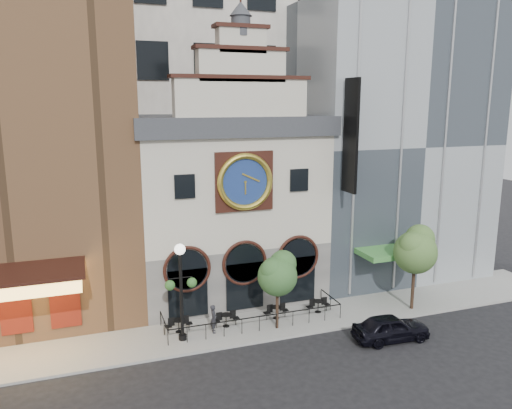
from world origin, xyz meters
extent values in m
plane|color=black|center=(0.00, 0.00, 0.00)|extent=(120.00, 120.00, 0.00)
cube|color=gray|center=(0.00, 2.50, 0.07)|extent=(44.00, 5.00, 0.15)
cube|color=#605E5B|center=(0.00, 8.00, 2.15)|extent=(12.00, 8.00, 4.00)
cube|color=beige|center=(0.00, 8.00, 7.65)|extent=(12.00, 8.00, 7.00)
cube|color=#2D3035|center=(0.00, 8.00, 11.75)|extent=(12.60, 8.60, 1.20)
cube|color=black|center=(0.00, 3.92, 8.55)|extent=(3.60, 0.25, 3.60)
cylinder|color=navy|center=(0.00, 3.78, 8.55)|extent=(3.10, 0.12, 3.10)
torus|color=gold|center=(0.00, 3.70, 8.55)|extent=(3.46, 0.36, 3.46)
cylinder|color=#2D3035|center=(0.00, 4.40, 17.45)|extent=(1.10, 1.10, 1.10)
cone|color=#2D3035|center=(0.00, 4.40, 18.40)|extent=(1.30, 1.30, 0.80)
cube|color=brown|center=(-13.00, 10.00, 12.65)|extent=(14.00, 12.00, 25.00)
cube|color=#FFBF59|center=(-13.00, 2.30, 4.35)|extent=(7.00, 3.40, 0.70)
cube|color=black|center=(-13.00, 2.30, 4.80)|extent=(7.40, 3.80, 0.15)
cube|color=maroon|center=(-13.00, 3.95, 2.15)|extent=(5.60, 0.15, 2.60)
cube|color=gray|center=(13.00, 10.00, 10.15)|extent=(14.00, 12.00, 20.00)
cube|color=#448D40|center=(10.00, 2.80, 3.45)|extent=(4.50, 2.40, 0.35)
cube|color=black|center=(6.60, 3.00, 11.15)|extent=(0.18, 1.60, 7.00)
cube|color=silver|center=(0.00, 20.00, 20.00)|extent=(20.00, 16.00, 40.00)
cylinder|color=black|center=(-4.44, 2.62, 0.89)|extent=(0.68, 0.68, 0.03)
cylinder|color=black|center=(-4.44, 2.62, 0.52)|extent=(0.06, 0.06, 0.72)
cylinder|color=black|center=(-1.65, 2.42, 0.89)|extent=(0.68, 0.68, 0.03)
cylinder|color=black|center=(-1.65, 2.42, 0.52)|extent=(0.06, 0.06, 0.72)
cylinder|color=black|center=(1.55, 2.48, 0.89)|extent=(0.68, 0.68, 0.03)
cylinder|color=black|center=(1.55, 2.48, 0.52)|extent=(0.06, 0.06, 0.72)
cylinder|color=black|center=(4.40, 2.45, 0.89)|extent=(0.68, 0.68, 0.03)
cylinder|color=black|center=(4.40, 2.45, 0.52)|extent=(0.06, 0.06, 0.72)
imported|color=black|center=(6.72, -2.04, 0.75)|extent=(4.48, 2.03, 1.49)
imported|color=black|center=(-2.54, 1.93, 0.98)|extent=(0.48, 0.66, 1.67)
cylinder|color=black|center=(-4.42, 1.63, 2.68)|extent=(0.18, 0.18, 5.07)
cylinder|color=black|center=(-4.42, 1.63, 0.30)|extent=(0.45, 0.45, 0.30)
sphere|color=white|center=(-4.42, 1.63, 5.42)|extent=(0.61, 0.61, 0.61)
sphere|color=#2F5E25|center=(-5.02, 1.62, 3.45)|extent=(0.57, 0.57, 0.57)
sphere|color=#2F5E25|center=(-3.81, 1.63, 3.45)|extent=(0.57, 0.57, 0.57)
cylinder|color=#382619|center=(1.13, 1.26, 1.39)|extent=(0.18, 0.18, 2.49)
sphere|color=#2A5522|center=(1.13, 1.26, 3.35)|extent=(2.31, 2.31, 2.31)
sphere|color=#2A5522|center=(1.58, 1.53, 3.97)|extent=(1.60, 1.60, 1.60)
sphere|color=#2A5522|center=(0.78, 1.08, 3.79)|extent=(1.42, 1.42, 1.42)
cylinder|color=#382619|center=(10.36, 0.98, 1.62)|extent=(0.21, 0.21, 2.94)
sphere|color=#406628|center=(10.36, 0.98, 3.92)|extent=(2.73, 2.73, 2.73)
sphere|color=#406628|center=(10.89, 1.29, 4.66)|extent=(1.89, 1.89, 1.89)
sphere|color=#406628|center=(9.94, 0.77, 4.45)|extent=(1.68, 1.68, 1.68)
camera|label=1|loc=(-9.10, -24.11, 13.26)|focal=35.00mm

